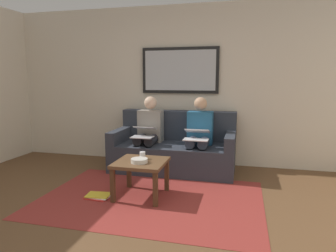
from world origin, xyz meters
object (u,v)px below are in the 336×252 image
coffee_table (141,167)px  magazine_stack (98,196)px  bowl (139,161)px  cup (142,155)px  framed_mirror (180,70)px  person_left (199,133)px  couch (174,149)px  laptop_silver (144,132)px  person_right (149,131)px  laptop_white (197,135)px

coffee_table → magazine_stack: size_ratio=1.96×
coffee_table → bowl: size_ratio=2.98×
cup → bowl: 0.17m
framed_mirror → person_left: framed_mirror is taller
couch → bowl: couch is taller
bowl → person_left: (-0.53, -1.22, 0.14)m
cup → bowl: (-0.02, 0.17, -0.02)m
cup → laptop_silver: (0.25, -0.81, 0.14)m
couch → person_right: size_ratio=1.64×
framed_mirror → bowl: size_ratio=6.42×
couch → magazine_stack: couch is taller
person_left → person_right: bearing=0.0°
framed_mirror → person_right: (0.40, 0.46, -0.94)m
cup → laptop_silver: laptop_silver is taller
laptop_white → magazine_stack: 1.60m
couch → magazine_stack: 1.55m
coffee_table → person_left: bearing=-114.9°
person_left → bowl: bearing=66.6°
laptop_white → person_right: bearing=-17.0°
person_left → couch: bearing=-9.7°
coffee_table → person_left: (-0.53, -1.15, 0.24)m
framed_mirror → bowl: framed_mirror is taller
framed_mirror → laptop_white: framed_mirror is taller
laptop_white → person_right: (0.80, -0.24, -0.01)m
framed_mirror → laptop_silver: (0.40, 0.70, -0.92)m
laptop_white → bowl: bearing=61.6°
framed_mirror → coffee_table: 2.00m
framed_mirror → bowl: 2.00m
framed_mirror → laptop_white: 1.23m
couch → cup: bearing=82.5°
bowl → person_right: 1.26m
coffee_table → person_left: 1.29m
bowl → person_left: 1.34m
framed_mirror → bowl: bearing=85.6°
coffee_table → cup: cup is taller
cup → person_left: bearing=-117.5°
laptop_silver → person_right: bearing=-90.0°
person_right → laptop_silver: (-0.00, 0.24, 0.02)m
person_left → framed_mirror: bearing=-48.9°
bowl → person_right: size_ratio=0.17×
framed_mirror → couch: bearing=90.0°
couch → magazine_stack: (0.62, 1.39, -0.29)m
bowl → laptop_silver: 1.03m
person_right → laptop_silver: person_right is taller
cup → bowl: cup is taller
bowl → magazine_stack: 0.67m
coffee_table → laptop_silver: laptop_silver is taller
bowl → framed_mirror: bearing=-94.4°
magazine_stack → framed_mirror: bearing=-109.4°
couch → cup: couch is taller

